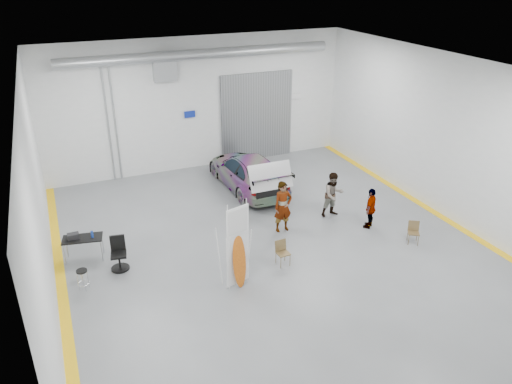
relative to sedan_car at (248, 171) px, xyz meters
name	(u,v)px	position (x,y,z in m)	size (l,w,h in m)	color
ground	(272,246)	(-1.05, -4.81, -0.74)	(16.00, 16.00, 0.00)	slate
room_shell	(254,113)	(-0.81, -2.59, 3.34)	(14.02, 16.18, 6.01)	silver
sedan_car	(248,171)	(0.00, 0.00, 0.00)	(2.09, 5.12, 1.49)	white
person_a	(283,207)	(-0.26, -3.97, 0.21)	(0.69, 0.46, 1.91)	brown
person_b	(333,195)	(2.00, -3.66, 0.14)	(0.86, 0.66, 1.76)	slate
person_c	(371,208)	(2.77, -4.99, 0.03)	(0.90, 0.37, 1.55)	brown
surfboard_display	(237,254)	(-3.02, -6.54, 0.40)	(0.78, 0.36, 2.82)	white
folding_chair_near	(283,257)	(-1.24, -5.99, -0.49)	(0.41, 0.42, 0.82)	brown
folding_chair_far	(413,237)	(3.49, -6.54, -0.50)	(0.50, 0.55, 0.78)	brown
shop_stool	(83,280)	(-7.27, -4.88, -0.41)	(0.34, 0.34, 0.67)	black
work_table	(80,238)	(-7.13, -3.14, 0.04)	(1.34, 0.85, 1.02)	#919499
office_chair	(118,255)	(-6.11, -4.16, -0.26)	(0.58, 0.59, 1.09)	black
trunk_lid	(271,175)	(0.00, -2.31, 0.76)	(1.73, 1.05, 0.04)	silver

